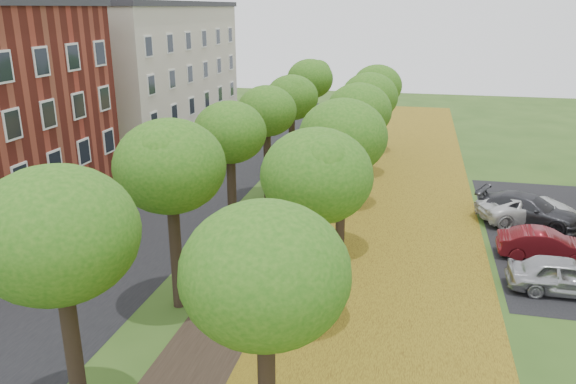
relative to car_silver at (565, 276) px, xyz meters
The scene contains 10 objects.
street_asphalt 19.27m from the car_silver, 165.00° to the left, with size 8.00×70.00×0.01m, color black.
footpath 12.19m from the car_silver, 155.82° to the left, with size 3.20×70.00×0.01m, color black.
leaf_verge 7.91m from the car_silver, 140.76° to the left, with size 7.50×70.00×0.01m, color olive.
tree_row_west 14.77m from the car_silver, 159.45° to the left, with size 3.47×33.47×6.23m.
tree_row_east 10.65m from the car_silver, 149.62° to the left, with size 3.47×33.47×6.23m.
building_cream 36.59m from the car_silver, 140.72° to the left, with size 10.30×20.30×10.40m.
car_silver is the anchor object (origin of this frame).
car_red 2.99m from the car_silver, 92.02° to the left, with size 1.31×3.76×1.24m, color maroon.
car_grey 7.13m from the car_silver, 90.85° to the left, with size 1.96×4.81×1.40m, color #323237.
car_white 7.45m from the car_silver, 90.81° to the left, with size 2.20×4.77×1.33m, color silver.
Camera 1 is at (5.42, -10.12, 9.93)m, focal length 35.00 mm.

